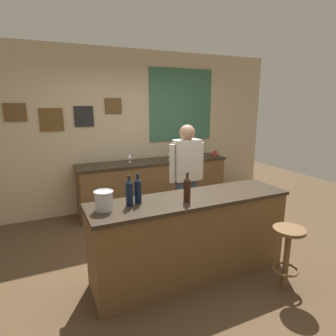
% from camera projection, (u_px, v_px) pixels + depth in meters
% --- Properties ---
extents(ground_plane, '(10.00, 10.00, 0.00)m').
position_uv_depth(ground_plane, '(175.00, 257.00, 3.61)').
color(ground_plane, '#4C3823').
extents(back_wall, '(6.00, 0.09, 2.80)m').
position_uv_depth(back_wall, '(126.00, 130.00, 5.09)').
color(back_wall, tan).
rests_on(back_wall, ground_plane).
extents(bar_counter, '(2.22, 0.60, 0.92)m').
position_uv_depth(bar_counter, '(191.00, 237.00, 3.15)').
color(bar_counter, brown).
rests_on(bar_counter, ground_plane).
extents(side_counter, '(2.69, 0.56, 0.90)m').
position_uv_depth(side_counter, '(154.00, 185.00, 5.13)').
color(side_counter, brown).
rests_on(side_counter, ground_plane).
extents(bartender, '(0.52, 0.21, 1.62)m').
position_uv_depth(bartender, '(187.00, 174.00, 3.94)').
color(bartender, '#384766').
rests_on(bartender, ground_plane).
extents(bar_stool, '(0.32, 0.32, 0.68)m').
position_uv_depth(bar_stool, '(287.00, 248.00, 2.90)').
color(bar_stool, brown).
rests_on(bar_stool, ground_plane).
extents(wine_bottle_a, '(0.07, 0.07, 0.31)m').
position_uv_depth(wine_bottle_a, '(129.00, 192.00, 2.78)').
color(wine_bottle_a, black).
rests_on(wine_bottle_a, bar_counter).
extents(wine_bottle_b, '(0.07, 0.07, 0.31)m').
position_uv_depth(wine_bottle_b, '(138.00, 190.00, 2.85)').
color(wine_bottle_b, black).
rests_on(wine_bottle_b, bar_counter).
extents(wine_bottle_c, '(0.07, 0.07, 0.31)m').
position_uv_depth(wine_bottle_c, '(187.00, 189.00, 2.89)').
color(wine_bottle_c, black).
rests_on(wine_bottle_c, bar_counter).
extents(ice_bucket, '(0.19, 0.19, 0.19)m').
position_uv_depth(ice_bucket, '(104.00, 200.00, 2.67)').
color(ice_bucket, '#B7BABF').
rests_on(ice_bucket, bar_counter).
extents(wine_glass_a, '(0.07, 0.07, 0.16)m').
position_uv_depth(wine_glass_a, '(130.00, 156.00, 4.86)').
color(wine_glass_a, silver).
rests_on(wine_glass_a, side_counter).
extents(wine_glass_b, '(0.07, 0.07, 0.16)m').
position_uv_depth(wine_glass_b, '(169.00, 153.00, 5.10)').
color(wine_glass_b, silver).
rests_on(wine_glass_b, side_counter).
extents(wine_glass_c, '(0.07, 0.07, 0.16)m').
position_uv_depth(wine_glass_c, '(189.00, 151.00, 5.31)').
color(wine_glass_c, silver).
rests_on(wine_glass_c, side_counter).
extents(wine_glass_d, '(0.07, 0.07, 0.16)m').
position_uv_depth(wine_glass_d, '(200.00, 152.00, 5.28)').
color(wine_glass_d, silver).
rests_on(wine_glass_d, side_counter).
extents(coffee_mug, '(0.12, 0.08, 0.09)m').
position_uv_depth(coffee_mug, '(215.00, 153.00, 5.47)').
color(coffee_mug, '#B2332D').
rests_on(coffee_mug, side_counter).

